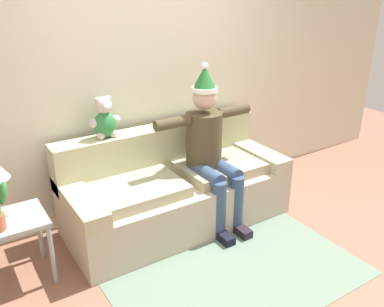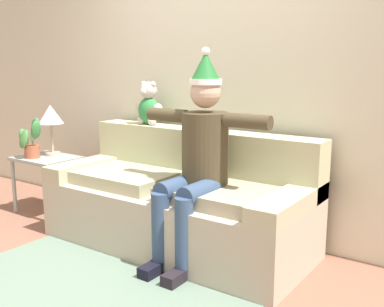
{
  "view_description": "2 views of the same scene",
  "coord_description": "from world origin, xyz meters",
  "px_view_note": "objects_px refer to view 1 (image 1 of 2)",
  "views": [
    {
      "loc": [
        -1.78,
        -2.06,
        2.2
      ],
      "look_at": [
        0.09,
        0.86,
        0.75
      ],
      "focal_mm": 38.74,
      "sensor_mm": 36.0,
      "label": 1
    },
    {
      "loc": [
        2.06,
        -1.76,
        1.41
      ],
      "look_at": [
        0.16,
        0.97,
        0.76
      ],
      "focal_mm": 42.46,
      "sensor_mm": 36.0,
      "label": 2
    }
  ],
  "objects_px": {
    "couch": "(175,188)",
    "side_table": "(7,230)",
    "person_seated": "(210,146)",
    "teddy_bear": "(105,119)"
  },
  "relations": [
    {
      "from": "couch",
      "to": "side_table",
      "type": "height_order",
      "value": "couch"
    },
    {
      "from": "couch",
      "to": "person_seated",
      "type": "distance_m",
      "value": 0.55
    },
    {
      "from": "couch",
      "to": "person_seated",
      "type": "height_order",
      "value": "person_seated"
    },
    {
      "from": "couch",
      "to": "person_seated",
      "type": "relative_size",
      "value": 1.37
    },
    {
      "from": "person_seated",
      "to": "side_table",
      "type": "height_order",
      "value": "person_seated"
    },
    {
      "from": "person_seated",
      "to": "teddy_bear",
      "type": "distance_m",
      "value": 0.98
    },
    {
      "from": "person_seated",
      "to": "side_table",
      "type": "bearing_deg",
      "value": 177.69
    },
    {
      "from": "couch",
      "to": "teddy_bear",
      "type": "bearing_deg",
      "value": 153.3
    },
    {
      "from": "person_seated",
      "to": "teddy_bear",
      "type": "relative_size",
      "value": 4.03
    },
    {
      "from": "teddy_bear",
      "to": "side_table",
      "type": "relative_size",
      "value": 0.66
    }
  ]
}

